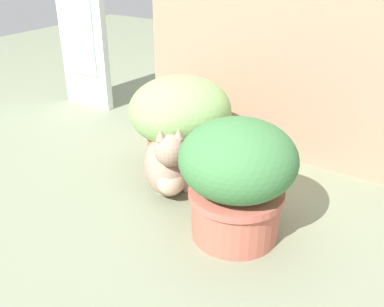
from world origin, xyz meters
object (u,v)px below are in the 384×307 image
Objects in this scene: leafy_planter at (237,176)px; mushroom_ornament_pink at (161,170)px; cat at (168,165)px; grass_planter at (180,120)px; mushroom_ornament_red at (186,174)px.

mushroom_ornament_pink is (-0.35, 0.08, -0.12)m from leafy_planter.
leafy_planter is at bearing -15.00° from cat.
grass_planter is 2.98× the size of mushroom_ornament_pink.
leafy_planter is (0.38, -0.24, -0.02)m from grass_planter.
leafy_planter is 1.12× the size of cat.
grass_planter is at bearing 107.64° from cat.
leafy_planter is 2.91× the size of mushroom_ornament_pink.
leafy_planter reaches higher than mushroom_ornament_red.
cat reaches higher than mushroom_ornament_pink.
grass_planter is 3.89× the size of mushroom_ornament_red.
cat is (-0.33, 0.09, -0.09)m from leafy_planter.
cat is (0.05, -0.16, -0.11)m from grass_planter.
leafy_planter is at bearing -32.88° from grass_planter.
cat is 0.04m from mushroom_ornament_pink.
mushroom_ornament_pink is at bearing -159.98° from cat.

